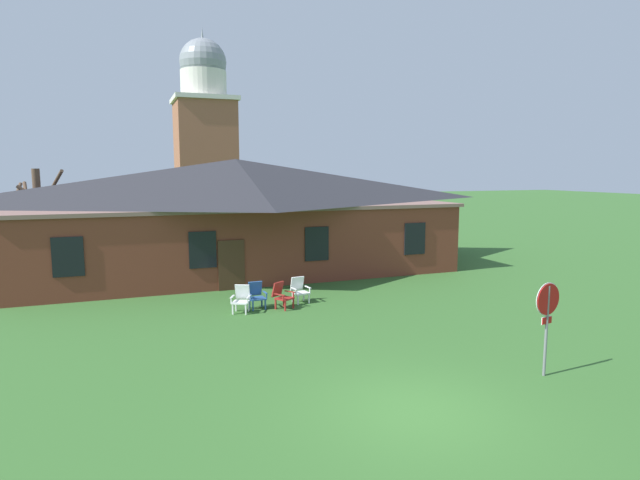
# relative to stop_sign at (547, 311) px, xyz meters

# --- Properties ---
(ground_plane) EXTENTS (200.00, 200.00, 0.00)m
(ground_plane) POSITION_rel_stop_sign_xyz_m (-3.92, -0.58, -1.61)
(ground_plane) COLOR #336028
(brick_building) EXTENTS (20.57, 10.40, 5.53)m
(brick_building) POSITION_rel_stop_sign_xyz_m (-3.92, 16.86, 1.20)
(brick_building) COLOR brown
(brick_building) RESTS_ON ground
(dome_tower) EXTENTS (5.18, 5.18, 16.78)m
(dome_tower) POSITION_rel_stop_sign_xyz_m (-2.46, 36.28, 5.96)
(dome_tower) COLOR #93563D
(dome_tower) RESTS_ON ground
(stop_sign) EXTENTS (0.80, 0.16, 2.30)m
(stop_sign) POSITION_rel_stop_sign_xyz_m (0.00, 0.00, 0.00)
(stop_sign) COLOR slate
(stop_sign) RESTS_ON ground
(lawn_chair_by_porch) EXTENTS (0.81, 0.85, 0.96)m
(lawn_chair_by_porch) POSITION_rel_stop_sign_xyz_m (-5.60, 8.30, -1.12)
(lawn_chair_by_porch) COLOR white
(lawn_chair_by_porch) RESTS_ON ground
(lawn_chair_near_door) EXTENTS (0.66, 0.69, 0.96)m
(lawn_chair_near_door) POSITION_rel_stop_sign_xyz_m (-4.98, 8.63, -1.12)
(lawn_chair_near_door) COLOR #2D5693
(lawn_chair_near_door) RESTS_ON ground
(lawn_chair_left_end) EXTENTS (0.85, 0.87, 0.96)m
(lawn_chair_left_end) POSITION_rel_stop_sign_xyz_m (-4.14, 8.28, -1.12)
(lawn_chair_left_end) COLOR maroon
(lawn_chair_left_end) RESTS_ON ground
(lawn_chair_middle) EXTENTS (0.70, 0.73, 0.96)m
(lawn_chair_middle) POSITION_rel_stop_sign_xyz_m (-3.26, 8.90, -1.12)
(lawn_chair_middle) COLOR white
(lawn_chair_middle) RESTS_ON ground
(bare_tree_beside_building) EXTENTS (2.36, 2.13, 5.05)m
(bare_tree_beside_building) POSITION_rel_stop_sign_xyz_m (-13.15, 19.08, 1.27)
(bare_tree_beside_building) COLOR brown
(bare_tree_beside_building) RESTS_ON ground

